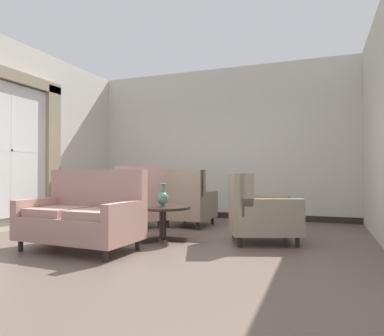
{
  "coord_description": "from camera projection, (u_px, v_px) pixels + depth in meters",
  "views": [
    {
      "loc": [
        2.11,
        -4.33,
        0.98
      ],
      "look_at": [
        0.29,
        0.56,
        1.05
      ],
      "focal_mm": 32.52,
      "sensor_mm": 36.0,
      "label": 1
    }
  ],
  "objects": [
    {
      "name": "porcelain_vase",
      "position": [
        163.0,
        197.0,
        4.96
      ],
      "size": [
        0.16,
        0.16,
        0.33
      ],
      "color": "#4C7A66",
      "rests_on": "coffee_table"
    },
    {
      "name": "coffee_table",
      "position": [
        163.0,
        213.0,
        5.02
      ],
      "size": [
        0.8,
        0.8,
        0.5
      ],
      "color": "black",
      "rests_on": "ground"
    },
    {
      "name": "baseboard_back",
      "position": [
        219.0,
        215.0,
        7.61
      ],
      "size": [
        5.79,
        0.03,
        0.12
      ],
      "primitive_type": "cube",
      "color": "black",
      "rests_on": "ground"
    },
    {
      "name": "ground",
      "position": [
        158.0,
        244.0,
        4.78
      ],
      "size": [
        8.61,
        8.61,
        0.0
      ],
      "primitive_type": "plane",
      "color": "brown"
    },
    {
      "name": "settee",
      "position": [
        83.0,
        217.0,
        4.44
      ],
      "size": [
        1.54,
        0.89,
        1.02
      ],
      "rotation": [
        0.0,
        0.0,
        -0.06
      ],
      "color": "tan",
      "rests_on": "ground"
    },
    {
      "name": "wall_back",
      "position": [
        220.0,
        143.0,
        7.68
      ],
      "size": [
        5.95,
        0.08,
        3.29
      ],
      "primitive_type": "cube",
      "color": "beige",
      "rests_on": "ground"
    },
    {
      "name": "armchair_near_sideboard",
      "position": [
        134.0,
        203.0,
        6.15
      ],
      "size": [
        1.21,
        1.19,
        1.09
      ],
      "rotation": [
        0.0,
        0.0,
        4.19
      ],
      "color": "tan",
      "rests_on": "ground"
    },
    {
      "name": "wall_left",
      "position": [
        44.0,
        138.0,
        6.68
      ],
      "size": [
        0.08,
        4.3,
        3.29
      ],
      "primitive_type": "cube",
      "color": "beige",
      "rests_on": "ground"
    },
    {
      "name": "wall_right",
      "position": [
        384.0,
        123.0,
        4.65
      ],
      "size": [
        0.08,
        4.3,
        3.29
      ],
      "primitive_type": "cube",
      "color": "beige",
      "rests_on": "ground"
    },
    {
      "name": "armchair_near_window",
      "position": [
        257.0,
        213.0,
        4.9
      ],
      "size": [
        1.14,
        1.09,
        0.98
      ],
      "rotation": [
        0.0,
        0.0,
        1.91
      ],
      "color": "gray",
      "rests_on": "ground"
    },
    {
      "name": "armchair_foreground_right",
      "position": [
        189.0,
        203.0,
        6.35
      ],
      "size": [
        0.8,
        0.93,
        1.03
      ],
      "rotation": [
        0.0,
        0.0,
        3.08
      ],
      "color": "gray",
      "rests_on": "ground"
    },
    {
      "name": "window_with_curtains",
      "position": [
        12.0,
        141.0,
        5.88
      ],
      "size": [
        0.12,
        2.17,
        2.56
      ],
      "color": "silver"
    }
  ]
}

